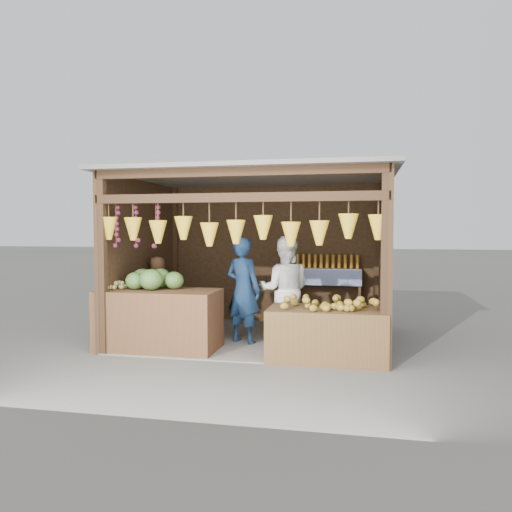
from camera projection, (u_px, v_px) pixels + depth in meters
The scene contains 12 objects.
ground at pixel (257, 339), 8.13m from camera, with size 80.00×80.00×0.00m, color #514F49.
stall_structure at pixel (254, 237), 8.00m from camera, with size 4.30×3.30×2.66m.
back_shelf at pixel (327, 279), 9.12m from camera, with size 1.25×0.32×1.32m.
counter_left at pixel (159, 320), 7.34m from camera, with size 1.75×0.85×0.89m, color #4F2D1A.
counter_right at pixel (327, 334), 6.79m from camera, with size 1.60×0.85×0.70m, color #4B3419.
stool at pixel (158, 324), 8.52m from camera, with size 0.34×0.34×0.32m, color black.
man_standing at pixel (243, 290), 7.74m from camera, with size 0.61×0.40×1.67m, color #142B4B.
woman_standing at pixel (285, 290), 7.76m from camera, with size 0.82×0.64×1.68m, color white.
vendor_seated at pixel (157, 286), 8.48m from camera, with size 0.49×0.32×1.01m, color brown.
melon_pile at pixel (155, 278), 7.41m from camera, with size 1.00×0.50×0.32m, color #195115, non-canonical shape.
tanfruit_pile at pixel (116, 285), 7.43m from camera, with size 0.34×0.40×0.13m, color tan, non-canonical shape.
mango_pile at pixel (330, 301), 6.70m from camera, with size 1.40×0.64×0.22m, color #B16017, non-canonical shape.
Camera 1 is at (1.61, -7.88, 1.77)m, focal length 35.00 mm.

